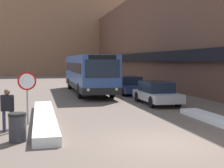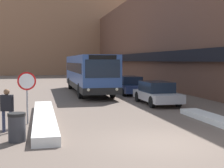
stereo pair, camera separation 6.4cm
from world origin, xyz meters
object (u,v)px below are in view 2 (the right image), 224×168
(stop_sign, at_px, (27,87))
(trash_bin, at_px, (17,127))
(city_bus, at_px, (88,73))
(parked_car_front, at_px, (157,93))
(parked_car_middle, at_px, (129,85))
(pedestrian, at_px, (7,106))

(stop_sign, xyz_separation_m, trash_bin, (-0.23, -2.80, -1.11))
(city_bus, height_order, parked_car_front, city_bus)
(parked_car_middle, bearing_deg, stop_sign, -125.06)
(city_bus, bearing_deg, pedestrian, -110.69)
(city_bus, bearing_deg, parked_car_front, -68.50)
(pedestrian, xyz_separation_m, trash_bin, (0.44, -1.46, -0.50))
(city_bus, bearing_deg, parked_car_middle, -27.11)
(trash_bin, bearing_deg, parked_car_middle, 60.19)
(trash_bin, bearing_deg, pedestrian, 106.89)
(parked_car_front, distance_m, parked_car_middle, 6.15)
(pedestrian, bearing_deg, parked_car_front, 55.20)
(city_bus, relative_size, stop_sign, 5.55)
(stop_sign, bearing_deg, pedestrian, -116.52)
(pedestrian, bearing_deg, parked_car_middle, 75.32)
(pedestrian, bearing_deg, stop_sign, 82.98)
(city_bus, xyz_separation_m, pedestrian, (-5.12, -13.57, -0.71))
(parked_car_front, relative_size, stop_sign, 1.94)
(parked_car_middle, xyz_separation_m, trash_bin, (-7.72, -13.47, -0.23))
(parked_car_front, distance_m, pedestrian, 10.05)
(parked_car_middle, distance_m, stop_sign, 13.07)
(parked_car_front, bearing_deg, parked_car_middle, 90.00)
(parked_car_middle, xyz_separation_m, stop_sign, (-7.49, -10.68, 0.88))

